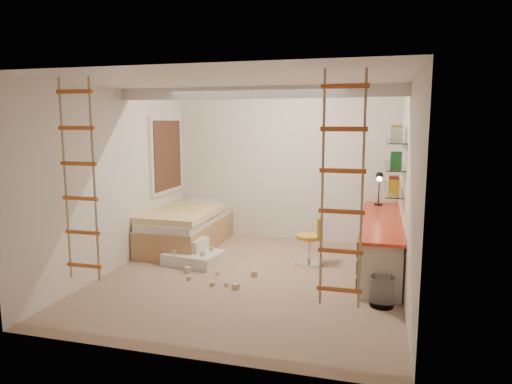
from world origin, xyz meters
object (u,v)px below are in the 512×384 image
(swivel_chair, at_px, (310,247))
(play_platform, at_px, (193,254))
(bed, at_px, (187,228))
(desk, at_px, (380,242))

(swivel_chair, bearing_deg, play_platform, -167.62)
(bed, relative_size, play_platform, 2.30)
(desk, distance_m, swivel_chair, 1.02)
(bed, xyz_separation_m, play_platform, (0.45, -0.81, -0.19))
(desk, distance_m, play_platform, 2.80)
(desk, xyz_separation_m, bed, (-3.20, 0.36, -0.07))
(desk, xyz_separation_m, swivel_chair, (-1.00, -0.07, -0.13))
(swivel_chair, xyz_separation_m, play_platform, (-1.74, -0.38, -0.13))
(bed, distance_m, swivel_chair, 2.23)
(play_platform, bearing_deg, bed, 118.85)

